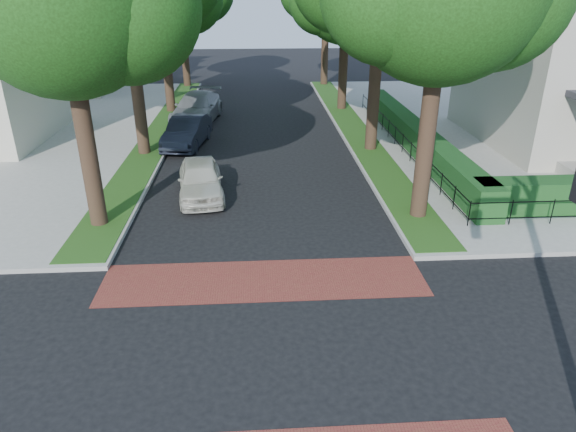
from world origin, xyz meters
name	(u,v)px	position (x,y,z in m)	size (l,w,h in m)	color
ground	(267,355)	(0.00, 0.00, 0.00)	(120.00, 120.00, 0.00)	black
crosswalk_far	(264,280)	(0.00, 3.20, 0.01)	(9.00, 2.20, 0.01)	maroon
grass_strip_ne	(353,127)	(5.40, 19.10, 0.16)	(1.60, 29.80, 0.02)	#1A4714
grass_strip_nw	(161,130)	(-5.40, 19.10, 0.16)	(1.60, 29.80, 0.02)	#1A4714
hedge_main_road	(415,136)	(7.70, 15.00, 0.75)	(1.00, 18.00, 1.20)	#18471C
fence_main_road	(399,139)	(6.90, 15.00, 0.60)	(0.06, 18.00, 0.90)	black
house_left_far	(43,22)	(-15.49, 31.99, 5.04)	(10.00, 9.00, 10.14)	#B3AEA0
parked_car_front	(200,179)	(-2.30, 9.59, 0.70)	(1.66, 4.14, 1.41)	beige
parked_car_middle	(187,132)	(-3.60, 16.51, 0.75)	(1.58, 4.54, 1.50)	#1D212C
parked_car_rear	(197,108)	(-3.60, 21.64, 0.83)	(2.34, 5.75, 1.67)	gray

